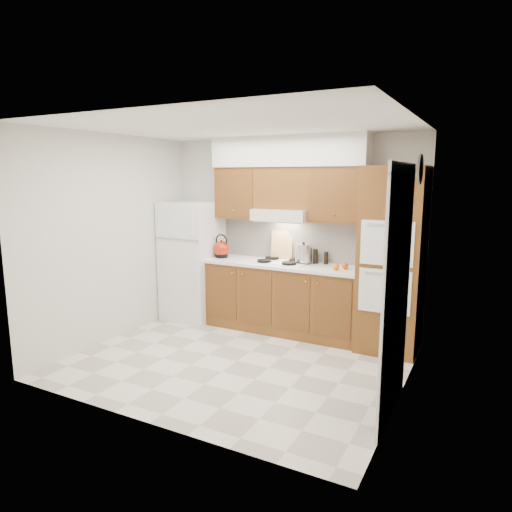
{
  "coord_description": "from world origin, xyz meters",
  "views": [
    {
      "loc": [
        2.47,
        -4.25,
        2.09
      ],
      "look_at": [
        0.01,
        0.45,
        1.15
      ],
      "focal_mm": 32.0,
      "sensor_mm": 36.0,
      "label": 1
    }
  ],
  "objects_px": {
    "kettle": "(222,249)",
    "fridge": "(193,260)",
    "oven_cabinet": "(392,261)",
    "stock_pot": "(303,253)"
  },
  "relations": [
    {
      "from": "kettle",
      "to": "fridge",
      "type": "bearing_deg",
      "value": -175.4
    },
    {
      "from": "oven_cabinet",
      "to": "kettle",
      "type": "bearing_deg",
      "value": -179.69
    },
    {
      "from": "oven_cabinet",
      "to": "stock_pot",
      "type": "distance_m",
      "value": 1.17
    },
    {
      "from": "oven_cabinet",
      "to": "kettle",
      "type": "height_order",
      "value": "oven_cabinet"
    },
    {
      "from": "fridge",
      "to": "oven_cabinet",
      "type": "xyz_separation_m",
      "value": [
        2.85,
        0.03,
        0.24
      ]
    },
    {
      "from": "kettle",
      "to": "stock_pot",
      "type": "height_order",
      "value": "stock_pot"
    },
    {
      "from": "fridge",
      "to": "oven_cabinet",
      "type": "distance_m",
      "value": 2.86
    },
    {
      "from": "fridge",
      "to": "oven_cabinet",
      "type": "relative_size",
      "value": 0.78
    },
    {
      "from": "oven_cabinet",
      "to": "kettle",
      "type": "xyz_separation_m",
      "value": [
        -2.36,
        -0.01,
        -0.04
      ]
    },
    {
      "from": "fridge",
      "to": "oven_cabinet",
      "type": "height_order",
      "value": "oven_cabinet"
    }
  ]
}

